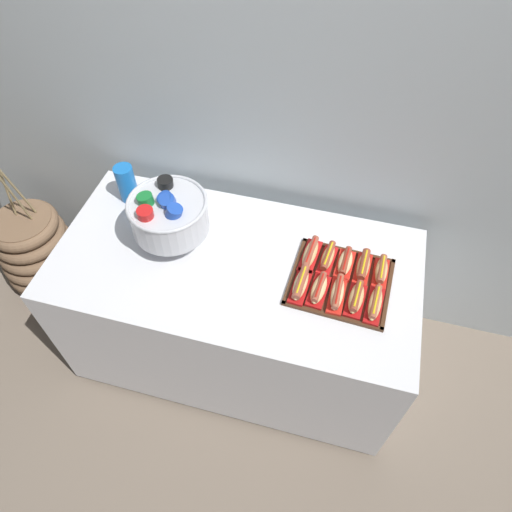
{
  "coord_description": "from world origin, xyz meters",
  "views": [
    {
      "loc": [
        0.4,
        -1.15,
        2.36
      ],
      "look_at": [
        0.09,
        0.03,
        0.83
      ],
      "focal_mm": 32.46,
      "sensor_mm": 36.0,
      "label": 1
    }
  ],
  "objects_px": {
    "hot_dog_0": "(301,284)",
    "hot_dog_5": "(310,254)",
    "hot_dog_7": "(345,263)",
    "punch_bowl": "(168,214)",
    "hot_dog_8": "(363,267)",
    "buffet_table": "(238,309)",
    "hot_dog_6": "(328,258)",
    "floor_vase": "(39,251)",
    "hot_dog_2": "(337,294)",
    "serving_tray": "(340,282)",
    "hot_dog_3": "(356,298)",
    "cup_stack": "(127,183)",
    "hot_dog_1": "(319,289)",
    "hot_dog_4": "(375,304)",
    "hot_dog_9": "(381,271)"
  },
  "relations": [
    {
      "from": "hot_dog_1",
      "to": "hot_dog_9",
      "type": "xyz_separation_m",
      "value": [
        0.23,
        0.15,
        0.0
      ]
    },
    {
      "from": "hot_dog_2",
      "to": "hot_dog_8",
      "type": "bearing_deg",
      "value": 62.75
    },
    {
      "from": "floor_vase",
      "to": "hot_dog_1",
      "type": "xyz_separation_m",
      "value": [
        1.65,
        -0.25,
        0.57
      ]
    },
    {
      "from": "hot_dog_9",
      "to": "hot_dog_1",
      "type": "bearing_deg",
      "value": -146.55
    },
    {
      "from": "hot_dog_0",
      "to": "hot_dog_2",
      "type": "distance_m",
      "value": 0.15
    },
    {
      "from": "hot_dog_0",
      "to": "hot_dog_7",
      "type": "relative_size",
      "value": 1.14
    },
    {
      "from": "hot_dog_5",
      "to": "hot_dog_9",
      "type": "distance_m",
      "value": 0.3
    },
    {
      "from": "punch_bowl",
      "to": "hot_dog_5",
      "type": "bearing_deg",
      "value": 4.22
    },
    {
      "from": "hot_dog_8",
      "to": "buffet_table",
      "type": "bearing_deg",
      "value": -170.77
    },
    {
      "from": "floor_vase",
      "to": "punch_bowl",
      "type": "distance_m",
      "value": 1.21
    },
    {
      "from": "hot_dog_9",
      "to": "floor_vase",
      "type": "bearing_deg",
      "value": 177.13
    },
    {
      "from": "hot_dog_5",
      "to": "cup_stack",
      "type": "bearing_deg",
      "value": 170.77
    },
    {
      "from": "hot_dog_3",
      "to": "cup_stack",
      "type": "xyz_separation_m",
      "value": [
        -1.12,
        0.32,
        0.06
      ]
    },
    {
      "from": "hot_dog_0",
      "to": "hot_dog_3",
      "type": "bearing_deg",
      "value": -2.81
    },
    {
      "from": "hot_dog_3",
      "to": "hot_dog_7",
      "type": "distance_m",
      "value": 0.18
    },
    {
      "from": "hot_dog_8",
      "to": "hot_dog_2",
      "type": "bearing_deg",
      "value": -117.25
    },
    {
      "from": "hot_dog_0",
      "to": "hot_dog_1",
      "type": "height_order",
      "value": "hot_dog_0"
    },
    {
      "from": "serving_tray",
      "to": "punch_bowl",
      "type": "height_order",
      "value": "punch_bowl"
    },
    {
      "from": "hot_dog_0",
      "to": "cup_stack",
      "type": "bearing_deg",
      "value": 160.77
    },
    {
      "from": "buffet_table",
      "to": "hot_dog_3",
      "type": "distance_m",
      "value": 0.67
    },
    {
      "from": "hot_dog_5",
      "to": "hot_dog_6",
      "type": "relative_size",
      "value": 1.14
    },
    {
      "from": "buffet_table",
      "to": "cup_stack",
      "type": "distance_m",
      "value": 0.8
    },
    {
      "from": "serving_tray",
      "to": "hot_dog_8",
      "type": "xyz_separation_m",
      "value": [
        0.08,
        0.08,
        0.03
      ]
    },
    {
      "from": "hot_dog_1",
      "to": "floor_vase",
      "type": "bearing_deg",
      "value": 171.44
    },
    {
      "from": "serving_tray",
      "to": "hot_dog_9",
      "type": "bearing_deg",
      "value": 26.0
    },
    {
      "from": "floor_vase",
      "to": "hot_dog_0",
      "type": "distance_m",
      "value": 1.69
    },
    {
      "from": "hot_dog_1",
      "to": "hot_dog_4",
      "type": "distance_m",
      "value": 0.23
    },
    {
      "from": "hot_dog_0",
      "to": "hot_dog_5",
      "type": "bearing_deg",
      "value": 87.19
    },
    {
      "from": "floor_vase",
      "to": "hot_dog_1",
      "type": "relative_size",
      "value": 6.3
    },
    {
      "from": "hot_dog_7",
      "to": "punch_bowl",
      "type": "height_order",
      "value": "punch_bowl"
    },
    {
      "from": "hot_dog_0",
      "to": "hot_dog_1",
      "type": "distance_m",
      "value": 0.08
    },
    {
      "from": "hot_dog_9",
      "to": "cup_stack",
      "type": "height_order",
      "value": "cup_stack"
    },
    {
      "from": "hot_dog_0",
      "to": "punch_bowl",
      "type": "distance_m",
      "value": 0.62
    },
    {
      "from": "buffet_table",
      "to": "hot_dog_8",
      "type": "xyz_separation_m",
      "value": [
        0.53,
        0.09,
        0.41
      ]
    },
    {
      "from": "hot_dog_1",
      "to": "hot_dog_4",
      "type": "height_order",
      "value": "hot_dog_1"
    },
    {
      "from": "hot_dog_8",
      "to": "hot_dog_5",
      "type": "bearing_deg",
      "value": 177.19
    },
    {
      "from": "hot_dog_9",
      "to": "hot_dog_8",
      "type": "bearing_deg",
      "value": 177.19
    },
    {
      "from": "hot_dog_6",
      "to": "hot_dog_7",
      "type": "bearing_deg",
      "value": -2.81
    },
    {
      "from": "hot_dog_2",
      "to": "hot_dog_7",
      "type": "height_order",
      "value": "hot_dog_2"
    },
    {
      "from": "hot_dog_4",
      "to": "hot_dog_7",
      "type": "bearing_deg",
      "value": 129.47
    },
    {
      "from": "hot_dog_8",
      "to": "cup_stack",
      "type": "height_order",
      "value": "cup_stack"
    },
    {
      "from": "hot_dog_4",
      "to": "hot_dog_1",
      "type": "bearing_deg",
      "value": 177.19
    },
    {
      "from": "hot_dog_0",
      "to": "hot_dog_4",
      "type": "bearing_deg",
      "value": -2.81
    },
    {
      "from": "hot_dog_2",
      "to": "hot_dog_7",
      "type": "relative_size",
      "value": 1.1
    },
    {
      "from": "floor_vase",
      "to": "hot_dog_2",
      "type": "bearing_deg",
      "value": -8.31
    },
    {
      "from": "hot_dog_0",
      "to": "hot_dog_5",
      "type": "height_order",
      "value": "hot_dog_0"
    },
    {
      "from": "hot_dog_0",
      "to": "punch_bowl",
      "type": "xyz_separation_m",
      "value": [
        -0.6,
        0.12,
        0.12
      ]
    },
    {
      "from": "hot_dog_5",
      "to": "hot_dog_8",
      "type": "height_order",
      "value": "hot_dog_8"
    },
    {
      "from": "hot_dog_8",
      "to": "punch_bowl",
      "type": "xyz_separation_m",
      "value": [
        -0.83,
        -0.03,
        0.12
      ]
    },
    {
      "from": "hot_dog_3",
      "to": "punch_bowl",
      "type": "height_order",
      "value": "punch_bowl"
    }
  ]
}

